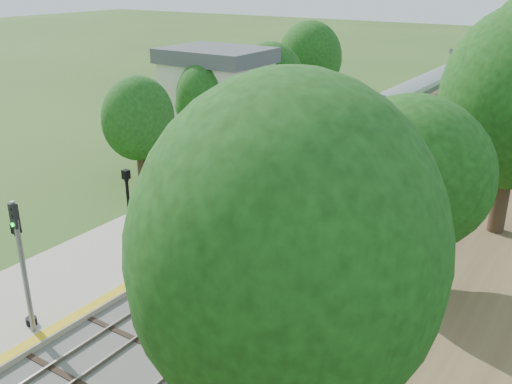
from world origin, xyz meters
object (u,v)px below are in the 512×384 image
Objects in this scene: signal_platform at (21,254)px; lamppost_mid at (25,281)px; train at (475,79)px; lamppost_far at (130,222)px; station_building at (217,95)px; signal_farside at (409,170)px; signal_gantry at (489,65)px.

lamppost_mid is at bearing 150.17° from signal_platform.
lamppost_far is at bearing -94.13° from train.
signal_platform is at bearing -29.83° from lamppost_mid.
signal_farside is (20.20, -9.77, -0.10)m from station_building.
station_building is 29.94m from signal_gantry.
station_building is 1.53× the size of signal_platform.
station_building is 1.36× the size of signal_farside.
station_building is 1.90× the size of lamppost_mid.
station_building reaches higher than lamppost_mid.
lamppost_far is (10.26, -20.63, -1.55)m from station_building.
lamppost_mid is 1.53m from signal_platform.
signal_gantry is 1.32× the size of signal_farside.
signal_gantry is 34.97m from signal_farside.
train is at bearing 87.15° from signal_platform.
train is at bearing 86.69° from lamppost_mid.
station_building is at bearing 116.45° from lamppost_far.
train is (-2.47, 6.08, -2.60)m from signal_gantry.
signal_platform is (-2.90, -58.16, 1.62)m from train.
station_building is at bearing 112.28° from signal_platform.
lamppost_mid is (-5.82, -51.82, -2.42)m from signal_gantry.
station_building is 29.28m from signal_platform.
station_building is at bearing -114.25° from train.
signal_farside reaches higher than signal_gantry.
signal_farside reaches higher than lamppost_far.
signal_farside is (3.73, -34.76, -0.83)m from signal_gantry.
lamppost_mid is (-3.35, -57.90, 0.18)m from train.
signal_gantry is 1.74× the size of lamppost_far.
signal_platform is at bearing -117.72° from signal_farside.
train is 20.14× the size of lamppost_far.
lamppost_far is 14.79m from signal_farside.
signal_gantry is 1.85× the size of lamppost_mid.
train is 15.35× the size of signal_farside.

